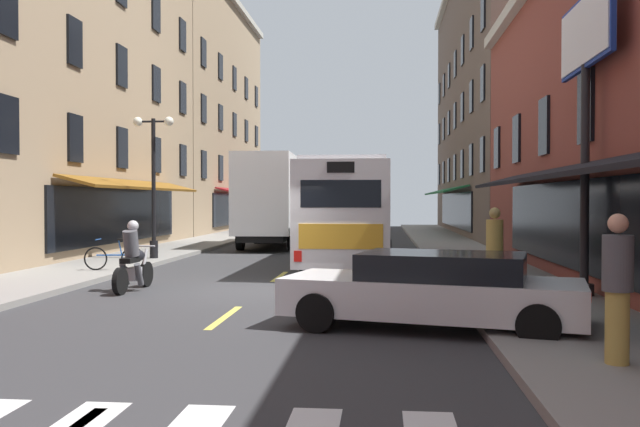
{
  "coord_description": "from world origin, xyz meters",
  "views": [
    {
      "loc": [
        2.85,
        -15.26,
        2.12
      ],
      "look_at": [
        0.86,
        5.92,
        1.71
      ],
      "focal_mm": 37.2,
      "sensor_mm": 36.0,
      "label": 1
    }
  ],
  "objects_px": {
    "billboard_sign": "(586,63)",
    "motorcycle_rider": "(133,261)",
    "bicycle_near": "(114,257)",
    "street_lamp_twin": "(154,180)",
    "pedestrian_mid": "(495,249)",
    "pedestrian_far": "(617,286)",
    "transit_bus": "(351,212)",
    "box_truck": "(271,201)",
    "sedan_mid": "(293,225)",
    "sedan_near": "(434,290)"
  },
  "relations": [
    {
      "from": "billboard_sign",
      "to": "pedestrian_far",
      "type": "xyz_separation_m",
      "value": [
        -1.37,
        -5.96,
        -3.88
      ]
    },
    {
      "from": "bicycle_near",
      "to": "street_lamp_twin",
      "type": "xyz_separation_m",
      "value": [
        -0.24,
        3.96,
        2.34
      ]
    },
    {
      "from": "billboard_sign",
      "to": "sedan_mid",
      "type": "distance_m",
      "value": 26.95
    },
    {
      "from": "bicycle_near",
      "to": "street_lamp_twin",
      "type": "distance_m",
      "value": 4.61
    },
    {
      "from": "street_lamp_twin",
      "to": "billboard_sign",
      "type": "bearing_deg",
      "value": -33.3
    },
    {
      "from": "billboard_sign",
      "to": "street_lamp_twin",
      "type": "height_order",
      "value": "billboard_sign"
    },
    {
      "from": "box_truck",
      "to": "motorcycle_rider",
      "type": "bearing_deg",
      "value": -93.26
    },
    {
      "from": "transit_bus",
      "to": "box_truck",
      "type": "distance_m",
      "value": 7.76
    },
    {
      "from": "billboard_sign",
      "to": "transit_bus",
      "type": "bearing_deg",
      "value": 121.57
    },
    {
      "from": "pedestrian_far",
      "to": "transit_bus",
      "type": "bearing_deg",
      "value": -136.1
    },
    {
      "from": "bicycle_near",
      "to": "billboard_sign",
      "type": "bearing_deg",
      "value": -18.49
    },
    {
      "from": "transit_bus",
      "to": "street_lamp_twin",
      "type": "bearing_deg",
      "value": -174.35
    },
    {
      "from": "bicycle_near",
      "to": "pedestrian_mid",
      "type": "xyz_separation_m",
      "value": [
        10.0,
        -3.76,
        0.59
      ]
    },
    {
      "from": "sedan_mid",
      "to": "bicycle_near",
      "type": "height_order",
      "value": "sedan_mid"
    },
    {
      "from": "billboard_sign",
      "to": "bicycle_near",
      "type": "distance_m",
      "value": 13.22
    },
    {
      "from": "bicycle_near",
      "to": "box_truck",
      "type": "bearing_deg",
      "value": 77.04
    },
    {
      "from": "box_truck",
      "to": "sedan_near",
      "type": "bearing_deg",
      "value": -72.55
    },
    {
      "from": "pedestrian_mid",
      "to": "sedan_mid",
      "type": "bearing_deg",
      "value": 73.87
    },
    {
      "from": "sedan_near",
      "to": "street_lamp_twin",
      "type": "xyz_separation_m",
      "value": [
        -8.68,
        11.2,
        2.19
      ]
    },
    {
      "from": "transit_bus",
      "to": "pedestrian_mid",
      "type": "relative_size",
      "value": 6.58
    },
    {
      "from": "transit_bus",
      "to": "motorcycle_rider",
      "type": "bearing_deg",
      "value": -121.3
    },
    {
      "from": "sedan_near",
      "to": "pedestrian_far",
      "type": "distance_m",
      "value": 3.36
    },
    {
      "from": "sedan_mid",
      "to": "pedestrian_far",
      "type": "distance_m",
      "value": 31.86
    },
    {
      "from": "pedestrian_mid",
      "to": "motorcycle_rider",
      "type": "bearing_deg",
      "value": 142.46
    },
    {
      "from": "motorcycle_rider",
      "to": "pedestrian_far",
      "type": "distance_m",
      "value": 10.97
    },
    {
      "from": "sedan_near",
      "to": "pedestrian_far",
      "type": "height_order",
      "value": "pedestrian_far"
    },
    {
      "from": "pedestrian_mid",
      "to": "street_lamp_twin",
      "type": "relative_size",
      "value": 0.38
    },
    {
      "from": "sedan_mid",
      "to": "street_lamp_twin",
      "type": "xyz_separation_m",
      "value": [
        -2.54,
        -16.94,
        2.18
      ]
    },
    {
      "from": "box_truck",
      "to": "sedan_near",
      "type": "height_order",
      "value": "box_truck"
    },
    {
      "from": "billboard_sign",
      "to": "motorcycle_rider",
      "type": "distance_m",
      "value": 10.91
    },
    {
      "from": "pedestrian_mid",
      "to": "pedestrian_far",
      "type": "xyz_separation_m",
      "value": [
        0.44,
        -6.14,
        -0.01
      ]
    },
    {
      "from": "billboard_sign",
      "to": "pedestrian_mid",
      "type": "height_order",
      "value": "billboard_sign"
    },
    {
      "from": "box_truck",
      "to": "sedan_mid",
      "type": "xyz_separation_m",
      "value": [
        -0.31,
        9.57,
        -1.46
      ]
    },
    {
      "from": "box_truck",
      "to": "billboard_sign",
      "type": "bearing_deg",
      "value": -58.95
    },
    {
      "from": "box_truck",
      "to": "pedestrian_mid",
      "type": "relative_size",
      "value": 4.23
    },
    {
      "from": "box_truck",
      "to": "motorcycle_rider",
      "type": "height_order",
      "value": "box_truck"
    },
    {
      "from": "transit_bus",
      "to": "box_truck",
      "type": "bearing_deg",
      "value": 120.37
    },
    {
      "from": "pedestrian_mid",
      "to": "street_lamp_twin",
      "type": "distance_m",
      "value": 12.94
    },
    {
      "from": "billboard_sign",
      "to": "motorcycle_rider",
      "type": "bearing_deg",
      "value": 175.59
    },
    {
      "from": "pedestrian_mid",
      "to": "street_lamp_twin",
      "type": "bearing_deg",
      "value": 109.5
    },
    {
      "from": "pedestrian_far",
      "to": "motorcycle_rider",
      "type": "bearing_deg",
      "value": -99.02
    },
    {
      "from": "transit_bus",
      "to": "pedestrian_far",
      "type": "distance_m",
      "value": 15.07
    },
    {
      "from": "sedan_mid",
      "to": "street_lamp_twin",
      "type": "bearing_deg",
      "value": -98.54
    },
    {
      "from": "box_truck",
      "to": "bicycle_near",
      "type": "height_order",
      "value": "box_truck"
    },
    {
      "from": "box_truck",
      "to": "bicycle_near",
      "type": "relative_size",
      "value": 4.55
    },
    {
      "from": "box_truck",
      "to": "pedestrian_far",
      "type": "bearing_deg",
      "value": -69.76
    },
    {
      "from": "motorcycle_rider",
      "to": "box_truck",
      "type": "bearing_deg",
      "value": 86.74
    },
    {
      "from": "bicycle_near",
      "to": "pedestrian_far",
      "type": "height_order",
      "value": "pedestrian_far"
    },
    {
      "from": "sedan_near",
      "to": "street_lamp_twin",
      "type": "relative_size",
      "value": 1.04
    },
    {
      "from": "billboard_sign",
      "to": "box_truck",
      "type": "relative_size",
      "value": 0.8
    }
  ]
}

